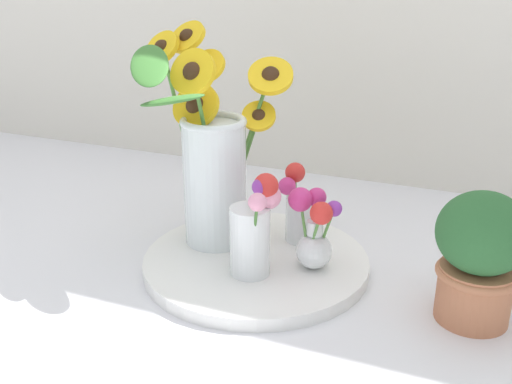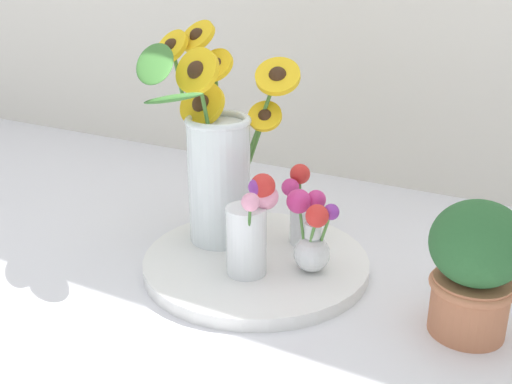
% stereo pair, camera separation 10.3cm
% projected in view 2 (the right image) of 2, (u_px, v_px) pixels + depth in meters
% --- Properties ---
extents(ground_plane, '(6.00, 6.00, 0.00)m').
position_uv_depth(ground_plane, '(240.00, 271.00, 1.08)').
color(ground_plane, silver).
extents(serving_tray, '(0.40, 0.40, 0.02)m').
position_uv_depth(serving_tray, '(256.00, 262.00, 1.08)').
color(serving_tray, white).
rests_on(serving_tray, ground_plane).
extents(mason_jar_sunflowers, '(0.27, 0.27, 0.40)m').
position_uv_depth(mason_jar_sunflowers, '(217.00, 158.00, 1.09)').
color(mason_jar_sunflowers, silver).
rests_on(mason_jar_sunflowers, serving_tray).
extents(vase_small_center, '(0.08, 0.09, 0.18)m').
position_uv_depth(vase_small_center, '(250.00, 228.00, 0.99)').
color(vase_small_center, white).
rests_on(vase_small_center, serving_tray).
extents(vase_bulb_right, '(0.09, 0.08, 0.14)m').
position_uv_depth(vase_bulb_right, '(312.00, 233.00, 1.01)').
color(vase_bulb_right, white).
rests_on(vase_bulb_right, serving_tray).
extents(vase_small_back, '(0.07, 0.07, 0.15)m').
position_uv_depth(vase_small_back, '(304.00, 212.00, 1.11)').
color(vase_small_back, white).
rests_on(vase_small_back, serving_tray).
extents(potted_plant, '(0.14, 0.14, 0.21)m').
position_uv_depth(potted_plant, '(474.00, 266.00, 0.86)').
color(potted_plant, '#B7704C').
rests_on(potted_plant, ground_plane).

